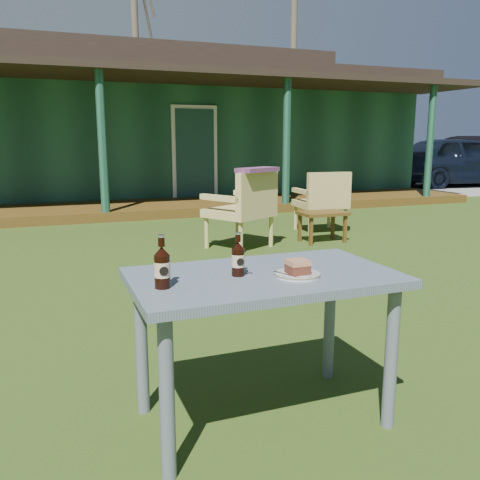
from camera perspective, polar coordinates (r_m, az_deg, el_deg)
name	(u,v)px	position (r m, az deg, el deg)	size (l,w,h in m)	color
ground	(180,314)	(3.98, -6.81, -8.23)	(80.00, 80.00, 0.00)	#334916
pavilion	(81,128)	(13.07, -17.47, 11.95)	(15.80, 8.30, 3.45)	#1B4734
gravel_strip	(447,184)	(16.71, 22.22, 5.87)	(9.00, 6.00, 0.02)	gray
tree_mid	(136,55)	(22.74, -11.59, 19.65)	(0.28, 0.28, 9.50)	brown
tree_right	(294,41)	(23.49, 6.04, 21.38)	(0.28, 0.28, 11.00)	brown
car_near	(459,161)	(15.89, 23.40, 8.12)	(1.70, 4.23, 1.44)	black
cafe_table	(263,295)	(2.34, 2.65, -6.18)	(1.20, 0.70, 0.72)	slate
plate	(297,274)	(2.28, 6.44, -3.85)	(0.20, 0.20, 0.01)	silver
cake_slice	(298,267)	(2.26, 6.50, -2.99)	(0.09, 0.09, 0.06)	#51251A
fork	(285,274)	(2.24, 5.09, -3.88)	(0.01, 0.14, 0.00)	silver
cola_bottle_near	(238,258)	(2.25, -0.22, -2.09)	(0.06, 0.06, 0.20)	black
cola_bottle_far	(162,267)	(2.09, -8.74, -3.00)	(0.07, 0.07, 0.22)	black
bottle_cap	(250,274)	(2.29, 1.09, -3.80)	(0.03, 0.03, 0.01)	silver
armchair_left	(245,205)	(6.18, 0.56, 3.90)	(0.93, 0.91, 0.95)	tan
armchair_right	(323,198)	(7.38, 9.32, 4.62)	(0.69, 0.65, 0.88)	tan
floral_throw	(258,170)	(6.02, 1.98, 7.90)	(0.57, 0.23, 0.05)	#67345A
side_table	(323,216)	(6.69, 9.26, 2.66)	(0.60, 0.40, 0.40)	#513913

